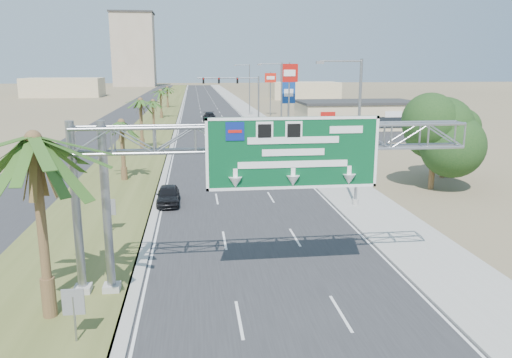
{
  "coord_description": "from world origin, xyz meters",
  "views": [
    {
      "loc": [
        -3.53,
        -10.4,
        9.47
      ],
      "look_at": [
        -0.63,
        12.82,
        4.2
      ],
      "focal_mm": 35.0,
      "sensor_mm": 36.0,
      "label": 1
    }
  ],
  "objects_px": {
    "pole_sign_red_far": "(270,81)",
    "car_right_lane": "(233,131)",
    "palm_near": "(33,140)",
    "pole_sign_blue": "(288,95)",
    "car_mid_lane": "(225,130)",
    "signal_mast": "(246,96)",
    "sign_gantry": "(254,151)",
    "car_far": "(210,117)",
    "pole_sign_red_near": "(289,78)",
    "car_left_lane": "(168,195)",
    "store_building": "(356,115)"
  },
  "relations": [
    {
      "from": "palm_near",
      "to": "store_building",
      "type": "bearing_deg",
      "value": 61.72
    },
    {
      "from": "sign_gantry",
      "to": "car_far",
      "type": "bearing_deg",
      "value": 89.73
    },
    {
      "from": "car_right_lane",
      "to": "pole_sign_red_far",
      "type": "xyz_separation_m",
      "value": [
        9.54,
        27.85,
        6.08
      ]
    },
    {
      "from": "car_left_lane",
      "to": "car_mid_lane",
      "type": "xyz_separation_m",
      "value": [
        6.33,
        35.95,
        0.13
      ]
    },
    {
      "from": "palm_near",
      "to": "pole_sign_red_far",
      "type": "height_order",
      "value": "pole_sign_red_far"
    },
    {
      "from": "pole_sign_red_near",
      "to": "pole_sign_blue",
      "type": "relative_size",
      "value": 1.33
    },
    {
      "from": "palm_near",
      "to": "pole_sign_red_far",
      "type": "distance_m",
      "value": 82.08
    },
    {
      "from": "signal_mast",
      "to": "pole_sign_red_far",
      "type": "distance_m",
      "value": 16.81
    },
    {
      "from": "car_mid_lane",
      "to": "signal_mast",
      "type": "bearing_deg",
      "value": 72.02
    },
    {
      "from": "car_mid_lane",
      "to": "palm_near",
      "type": "bearing_deg",
      "value": -99.22
    },
    {
      "from": "signal_mast",
      "to": "car_right_lane",
      "type": "bearing_deg",
      "value": -104.35
    },
    {
      "from": "pole_sign_red_far",
      "to": "car_mid_lane",
      "type": "bearing_deg",
      "value": -111.25
    },
    {
      "from": "pole_sign_red_near",
      "to": "pole_sign_blue",
      "type": "xyz_separation_m",
      "value": [
        0.59,
        3.55,
        -2.41
      ]
    },
    {
      "from": "palm_near",
      "to": "store_building",
      "type": "height_order",
      "value": "palm_near"
    },
    {
      "from": "signal_mast",
      "to": "car_far",
      "type": "distance_m",
      "value": 9.11
    },
    {
      "from": "pole_sign_red_far",
      "to": "car_right_lane",
      "type": "bearing_deg",
      "value": -108.92
    },
    {
      "from": "sign_gantry",
      "to": "car_mid_lane",
      "type": "distance_m",
      "value": 50.35
    },
    {
      "from": "car_right_lane",
      "to": "pole_sign_blue",
      "type": "distance_m",
      "value": 9.39
    },
    {
      "from": "store_building",
      "to": "palm_near",
      "type": "bearing_deg",
      "value": -118.28
    },
    {
      "from": "signal_mast",
      "to": "car_far",
      "type": "relative_size",
      "value": 1.85
    },
    {
      "from": "palm_near",
      "to": "pole_sign_blue",
      "type": "height_order",
      "value": "palm_near"
    },
    {
      "from": "signal_mast",
      "to": "pole_sign_blue",
      "type": "distance_m",
      "value": 12.71
    },
    {
      "from": "pole_sign_red_near",
      "to": "pole_sign_red_far",
      "type": "distance_m",
      "value": 30.85
    },
    {
      "from": "car_far",
      "to": "pole_sign_blue",
      "type": "relative_size",
      "value": 0.73
    },
    {
      "from": "palm_near",
      "to": "car_far",
      "type": "xyz_separation_m",
      "value": [
        8.46,
        69.59,
        -6.12
      ]
    },
    {
      "from": "signal_mast",
      "to": "pole_sign_red_near",
      "type": "xyz_separation_m",
      "value": [
        4.18,
        -15.3,
        3.16
      ]
    },
    {
      "from": "store_building",
      "to": "car_left_lane",
      "type": "height_order",
      "value": "store_building"
    },
    {
      "from": "car_far",
      "to": "pole_sign_red_near",
      "type": "distance_m",
      "value": 24.32
    },
    {
      "from": "store_building",
      "to": "pole_sign_red_near",
      "type": "height_order",
      "value": "pole_sign_red_near"
    },
    {
      "from": "car_left_lane",
      "to": "pole_sign_blue",
      "type": "height_order",
      "value": "pole_sign_blue"
    },
    {
      "from": "signal_mast",
      "to": "pole_sign_red_near",
      "type": "distance_m",
      "value": 16.17
    },
    {
      "from": "sign_gantry",
      "to": "car_far",
      "type": "relative_size",
      "value": 3.01
    },
    {
      "from": "sign_gantry",
      "to": "pole_sign_red_far",
      "type": "bearing_deg",
      "value": 80.76
    },
    {
      "from": "pole_sign_red_far",
      "to": "car_far",
      "type": "bearing_deg",
      "value": -141.37
    },
    {
      "from": "car_mid_lane",
      "to": "car_far",
      "type": "xyz_separation_m",
      "value": [
        -1.61,
        17.62,
        0.01
      ]
    },
    {
      "from": "car_right_lane",
      "to": "sign_gantry",
      "type": "bearing_deg",
      "value": -100.29
    },
    {
      "from": "signal_mast",
      "to": "pole_sign_red_near",
      "type": "bearing_deg",
      "value": -74.72
    },
    {
      "from": "car_left_lane",
      "to": "pole_sign_blue",
      "type": "distance_m",
      "value": 39.65
    },
    {
      "from": "car_right_lane",
      "to": "pole_sign_red_near",
      "type": "relative_size",
      "value": 0.46
    },
    {
      "from": "car_mid_lane",
      "to": "pole_sign_red_far",
      "type": "height_order",
      "value": "pole_sign_red_far"
    },
    {
      "from": "car_far",
      "to": "pole_sign_red_far",
      "type": "height_order",
      "value": "pole_sign_red_far"
    },
    {
      "from": "signal_mast",
      "to": "car_right_lane",
      "type": "height_order",
      "value": "signal_mast"
    },
    {
      "from": "palm_near",
      "to": "pole_sign_blue",
      "type": "bearing_deg",
      "value": 69.87
    },
    {
      "from": "store_building",
      "to": "pole_sign_blue",
      "type": "xyz_separation_m",
      "value": [
        -12.06,
        -5.78,
        3.6
      ]
    },
    {
      "from": "sign_gantry",
      "to": "store_building",
      "type": "height_order",
      "value": "sign_gantry"
    },
    {
      "from": "palm_near",
      "to": "car_far",
      "type": "height_order",
      "value": "palm_near"
    },
    {
      "from": "car_mid_lane",
      "to": "sign_gantry",
      "type": "bearing_deg",
      "value": -90.47
    },
    {
      "from": "store_building",
      "to": "car_far",
      "type": "distance_m",
      "value": 25.56
    },
    {
      "from": "car_right_lane",
      "to": "car_far",
      "type": "relative_size",
      "value": 0.83
    },
    {
      "from": "sign_gantry",
      "to": "palm_near",
      "type": "distance_m",
      "value": 8.41
    }
  ]
}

